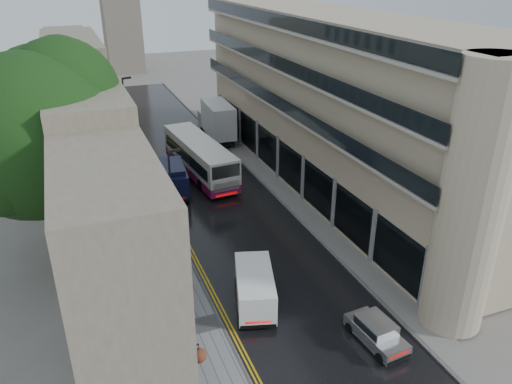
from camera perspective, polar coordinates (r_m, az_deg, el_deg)
road at (r=42.59m, az=-5.05°, el=0.20°), size 9.00×85.00×0.02m
left_sidewalk at (r=41.51m, az=-12.80°, el=-0.95°), size 2.70×85.00×0.12m
right_sidewalk at (r=44.21m, az=1.67°, el=1.32°), size 1.80×85.00×0.12m
old_shop_row at (r=41.50m, az=-19.08°, el=7.10°), size 4.50×56.00×12.00m
modern_block at (r=42.76m, az=8.74°, el=10.07°), size 8.00×40.00×14.00m
tree_near at (r=31.74m, az=-23.57°, el=2.93°), size 10.56×10.56×13.89m
tree_far at (r=44.35m, az=-22.92°, el=7.90°), size 9.24×9.24×12.46m
cream_bus at (r=41.95m, az=-6.42°, el=2.18°), size 3.85×12.10×3.24m
white_lorry at (r=52.39m, az=-5.18°, el=7.43°), size 2.74×8.11×4.21m
silver_hatchback at (r=25.80m, az=14.12°, el=-17.25°), size 1.85×3.65×1.32m
white_van at (r=27.01m, az=-1.85°, el=-13.08°), size 3.25×5.05×2.11m
navy_van at (r=40.40m, az=-10.62°, el=0.57°), size 2.69×5.51×2.71m
pedestrian at (r=35.45m, az=-12.39°, el=-3.87°), size 0.67×0.47×1.76m
lamp_post_near at (r=32.13m, az=-9.56°, el=-1.33°), size 0.81×0.19×7.16m
lamp_post_far at (r=49.43m, az=-14.54°, el=8.02°), size 0.91×0.42×7.87m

